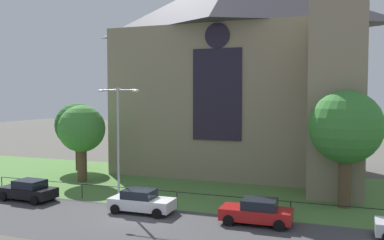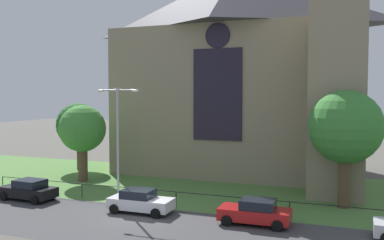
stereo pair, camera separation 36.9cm
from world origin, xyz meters
name	(u,v)px [view 1 (the left image)]	position (x,y,z in m)	size (l,w,h in m)	color
ground	(193,185)	(0.00, 10.00, 0.00)	(160.00, 160.00, 0.00)	#56544C
road_asphalt	(124,224)	(0.00, -2.00, 0.00)	(120.00, 8.00, 0.01)	#424244
grass_verge	(185,189)	(0.00, 8.00, 0.00)	(120.00, 20.00, 0.01)	#517F3D
church_building	(241,68)	(2.34, 17.17, 10.27)	(23.20, 16.20, 26.00)	gray
iron_railing	(177,194)	(1.57, 2.50, 0.97)	(30.41, 0.07, 1.13)	black
tree_left_far	(77,125)	(-13.58, 12.69, 4.58)	(4.50, 4.50, 6.85)	#4C3823
tree_left_near	(82,130)	(-9.75, 7.93, 4.61)	(4.15, 4.15, 6.77)	brown
tree_right_near	(346,128)	(12.22, 6.68, 5.45)	(4.97, 4.97, 8.01)	brown
streetlamp_near	(118,130)	(-2.86, 2.40, 5.23)	(3.37, 0.26, 8.21)	#B2B2B7
parked_car_black	(28,190)	(-9.38, 0.70, 0.74)	(4.28, 2.19, 1.51)	black
parked_car_white	(141,201)	(-0.18, 0.66, 0.74)	(4.22, 2.07, 1.51)	silver
parked_car_red	(257,212)	(7.40, 0.78, 0.74)	(4.23, 2.08, 1.51)	#B21919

